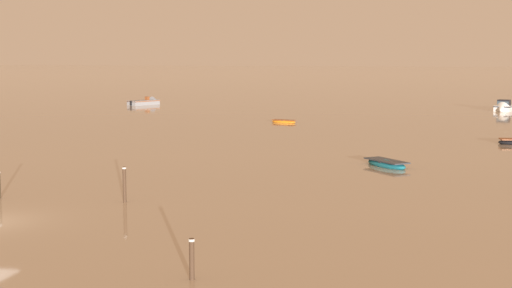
{
  "coord_description": "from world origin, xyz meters",
  "views": [
    {
      "loc": [
        19.86,
        -31.38,
        7.82
      ],
      "look_at": [
        6.23,
        30.56,
        0.27
      ],
      "focal_mm": 54.36,
      "sensor_mm": 36.0,
      "label": 1
    }
  ],
  "objects_px": {
    "mooring_post_right": "(192,260)",
    "mooring_post_near": "(125,186)",
    "rowboat_moored_3": "(386,164)",
    "motorboat_moored_1": "(148,103)",
    "rowboat_moored_1": "(284,122)",
    "motorboat_moored_3": "(504,108)"
  },
  "relations": [
    {
      "from": "mooring_post_right",
      "to": "mooring_post_near",
      "type": "bearing_deg",
      "value": 120.97
    },
    {
      "from": "rowboat_moored_3",
      "to": "mooring_post_right",
      "type": "bearing_deg",
      "value": 130.4
    },
    {
      "from": "motorboat_moored_1",
      "to": "mooring_post_right",
      "type": "relative_size",
      "value": 3.56
    },
    {
      "from": "rowboat_moored_1",
      "to": "rowboat_moored_3",
      "type": "xyz_separation_m",
      "value": [
        12.89,
        -31.13,
        0.05
      ]
    },
    {
      "from": "motorboat_moored_3",
      "to": "mooring_post_near",
      "type": "height_order",
      "value": "mooring_post_near"
    },
    {
      "from": "motorboat_moored_1",
      "to": "mooring_post_right",
      "type": "bearing_deg",
      "value": -129.38
    },
    {
      "from": "motorboat_moored_1",
      "to": "mooring_post_near",
      "type": "relative_size",
      "value": 2.77
    },
    {
      "from": "motorboat_moored_1",
      "to": "rowboat_moored_1",
      "type": "bearing_deg",
      "value": -105.33
    },
    {
      "from": "rowboat_moored_3",
      "to": "mooring_post_right",
      "type": "xyz_separation_m",
      "value": [
        -5.19,
        -28.47,
        0.53
      ]
    },
    {
      "from": "motorboat_moored_3",
      "to": "mooring_post_right",
      "type": "xyz_separation_m",
      "value": [
        -17.96,
        -82.95,
        0.36
      ]
    },
    {
      "from": "motorboat_moored_3",
      "to": "mooring_post_right",
      "type": "bearing_deg",
      "value": 5.94
    },
    {
      "from": "motorboat_moored_1",
      "to": "motorboat_moored_3",
      "type": "xyz_separation_m",
      "value": [
        50.88,
        -1.58,
        0.08
      ]
    },
    {
      "from": "motorboat_moored_3",
      "to": "rowboat_moored_3",
      "type": "height_order",
      "value": "motorboat_moored_3"
    },
    {
      "from": "motorboat_moored_1",
      "to": "rowboat_moored_3",
      "type": "relative_size",
      "value": 1.49
    },
    {
      "from": "rowboat_moored_1",
      "to": "motorboat_moored_1",
      "type": "relative_size",
      "value": 0.52
    },
    {
      "from": "motorboat_moored_1",
      "to": "rowboat_moored_3",
      "type": "bearing_deg",
      "value": -116.46
    },
    {
      "from": "motorboat_moored_1",
      "to": "mooring_post_right",
      "type": "distance_m",
      "value": 90.72
    },
    {
      "from": "motorboat_moored_1",
      "to": "mooring_post_near",
      "type": "distance_m",
      "value": 76.34
    },
    {
      "from": "motorboat_moored_3",
      "to": "motorboat_moored_1",
      "type": "bearing_deg",
      "value": -73.62
    },
    {
      "from": "mooring_post_near",
      "to": "rowboat_moored_3",
      "type": "bearing_deg",
      "value": 51.38
    },
    {
      "from": "motorboat_moored_1",
      "to": "mooring_post_near",
      "type": "bearing_deg",
      "value": -131.23
    },
    {
      "from": "rowboat_moored_1",
      "to": "mooring_post_right",
      "type": "relative_size",
      "value": 1.86
    }
  ]
}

